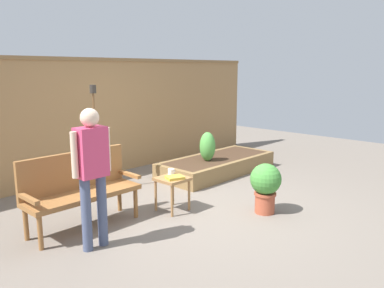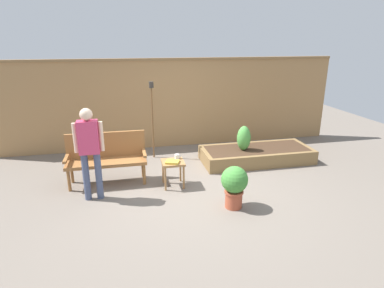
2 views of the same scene
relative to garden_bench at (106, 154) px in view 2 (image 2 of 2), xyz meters
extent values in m
plane|color=#70665B|center=(1.48, -0.70, -0.54)|extent=(14.00, 14.00, 0.00)
cube|color=#A37A4C|center=(1.48, 1.90, 0.51)|extent=(8.40, 0.10, 2.10)
cube|color=olive|center=(1.48, 1.90, 1.59)|extent=(8.40, 0.14, 0.06)
cylinder|color=#936033|center=(0.66, 0.08, -0.34)|extent=(0.06, 0.06, 0.40)
cylinder|color=#936033|center=(0.66, -0.28, -0.34)|extent=(0.06, 0.06, 0.40)
cylinder|color=#936033|center=(-0.66, 0.08, -0.34)|extent=(0.06, 0.06, 0.40)
cylinder|color=#936033|center=(-0.66, -0.28, -0.34)|extent=(0.06, 0.06, 0.40)
cube|color=#936033|center=(0.00, -0.10, -0.11)|extent=(1.44, 0.48, 0.06)
cube|color=#936033|center=(0.00, 0.11, 0.16)|extent=(1.44, 0.06, 0.48)
cube|color=#936033|center=(-0.69, -0.10, 0.02)|extent=(0.06, 0.48, 0.04)
cube|color=#936033|center=(0.69, -0.10, 0.02)|extent=(0.06, 0.48, 0.04)
cylinder|color=#9E7042|center=(1.34, -0.28, -0.32)|extent=(0.04, 0.04, 0.44)
cylinder|color=#9E7042|center=(1.34, -0.61, -0.32)|extent=(0.04, 0.04, 0.44)
cylinder|color=#9E7042|center=(1.01, -0.28, -0.32)|extent=(0.04, 0.04, 0.44)
cylinder|color=#9E7042|center=(1.01, -0.61, -0.32)|extent=(0.04, 0.04, 0.44)
cube|color=#9E7042|center=(1.17, -0.45, -0.08)|extent=(0.40, 0.40, 0.04)
cylinder|color=white|center=(1.27, -0.32, -0.02)|extent=(0.09, 0.09, 0.08)
torus|color=white|center=(1.32, -0.32, -0.02)|extent=(0.06, 0.01, 0.06)
cube|color=gold|center=(1.16, -0.52, -0.05)|extent=(0.28, 0.26, 0.04)
cylinder|color=#A84C33|center=(2.00, -1.44, -0.42)|extent=(0.27, 0.27, 0.26)
cylinder|color=#A84C33|center=(2.00, -1.44, -0.27)|extent=(0.30, 0.30, 0.04)
sphere|color=#428938|center=(2.00, -1.44, -0.06)|extent=(0.43, 0.43, 0.43)
cube|color=olive|center=(3.16, -0.06, -0.39)|extent=(2.40, 0.09, 0.30)
cube|color=olive|center=(3.16, 0.85, -0.39)|extent=(2.40, 0.09, 0.30)
cube|color=olive|center=(2.01, 0.40, -0.39)|extent=(0.09, 0.82, 0.30)
cube|color=olive|center=(4.32, 0.40, -0.39)|extent=(0.09, 0.82, 0.30)
cube|color=#422D1E|center=(3.16, 0.40, -0.39)|extent=(2.22, 0.82, 0.30)
cylinder|color=brown|center=(2.83, 0.36, -0.21)|extent=(0.04, 0.04, 0.06)
ellipsoid|color=#4C9942|center=(2.83, 0.36, 0.02)|extent=(0.29, 0.29, 0.53)
cylinder|color=brown|center=(0.98, 1.13, 0.25)|extent=(0.03, 0.03, 1.58)
cylinder|color=#332D28|center=(0.98, 1.13, 1.11)|extent=(0.10, 0.10, 0.13)
cylinder|color=#475170|center=(-0.11, -0.66, -0.13)|extent=(0.11, 0.11, 0.82)
cylinder|color=#475170|center=(-0.31, -0.66, -0.13)|extent=(0.11, 0.11, 0.82)
cube|color=#D13D66|center=(-0.21, -0.66, 0.55)|extent=(0.32, 0.20, 0.54)
cylinder|color=beige|center=(-0.01, -0.66, 0.55)|extent=(0.07, 0.07, 0.49)
cylinder|color=beige|center=(-0.41, -0.66, 0.55)|extent=(0.07, 0.07, 0.49)
sphere|color=beige|center=(-0.21, -0.66, 0.92)|extent=(0.20, 0.20, 0.20)
camera|label=1|loc=(-2.41, -4.23, 1.42)|focal=36.41mm
camera|label=2|loc=(0.38, -5.77, 2.03)|focal=29.86mm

